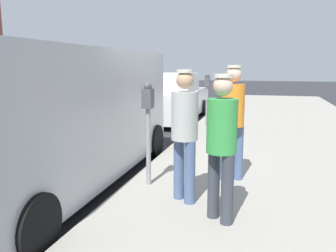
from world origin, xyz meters
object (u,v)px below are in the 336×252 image
Objects in this scene: pedestrian_in_green at (222,139)px; parked_sedan_ahead at (170,99)px; parking_meter_near at (148,116)px; pedestrian_in_orange at (233,115)px; parking_meter_far at (207,91)px; parked_van at (58,114)px; pedestrian_in_gray at (185,127)px.

parked_sedan_ahead is at bearing 108.77° from pedestrian_in_green.
parking_meter_near reaches higher than parked_sedan_ahead.
parking_meter_near is 1.29m from pedestrian_in_orange.
parking_meter_far is 0.86× the size of pedestrian_in_orange.
pedestrian_in_green is at bearing -79.60° from parking_meter_far.
pedestrian_in_orange is (-0.01, 1.51, 0.06)m from pedestrian_in_green.
pedestrian_in_orange reaches higher than parked_sedan_ahead.
parked_van reaches higher than pedestrian_in_orange.
pedestrian_in_green is 1.51m from pedestrian_in_orange.
parking_meter_near is 0.86× the size of pedestrian_in_orange.
parking_meter_far is 6.53m from pedestrian_in_green.
parked_van is at bearing 166.69° from pedestrian_in_gray.
pedestrian_in_green is (1.18, -0.97, -0.08)m from parking_meter_near.
parking_meter_near is at bearing 143.04° from pedestrian_in_gray.
pedestrian_in_gray is (0.65, -5.95, -0.05)m from parking_meter_far.
parking_meter_near is 1.00× the size of parking_meter_far.
pedestrian_in_orange is at bearing -67.34° from parked_sedan_ahead.
parking_meter_far is 2.24m from parked_sedan_ahead.
parking_meter_near is at bearing -0.69° from parked_van.
parked_van is (-2.67, -0.52, -0.01)m from pedestrian_in_orange.
pedestrian_in_gray is at bearing -116.60° from pedestrian_in_orange.
parked_van reaches higher than parked_sedan_ahead.
parked_sedan_ahead is (-1.54, 7.02, -0.43)m from parking_meter_near.
parking_meter_near is 5.45m from parking_meter_far.
pedestrian_in_gray is at bearing -13.31° from parked_van.
pedestrian_in_orange is 0.40× the size of parked_sedan_ahead.
parking_meter_near is 1.53m from pedestrian_in_green.
pedestrian_in_green is at bearing -20.16° from parked_van.
pedestrian_in_green is 2.85m from parked_van.
parking_meter_near is 0.35× the size of parked_sedan_ahead.
pedestrian_in_green is (0.53, -0.47, -0.03)m from pedestrian_in_gray.
parked_van is at bearing -168.92° from pedestrian_in_orange.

